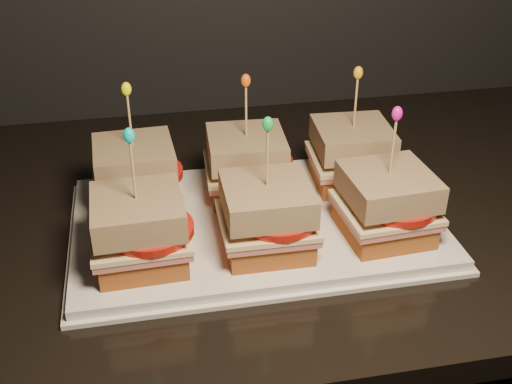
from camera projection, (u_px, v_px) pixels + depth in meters
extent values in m
cube|color=white|center=(256.00, 223.00, 0.82)|extent=(0.45, 0.28, 0.02)
cube|color=white|center=(256.00, 227.00, 0.82)|extent=(0.47, 0.29, 0.01)
cube|color=brown|center=(138.00, 193.00, 0.84)|extent=(0.10, 0.10, 0.03)
cube|color=#B05152|center=(137.00, 182.00, 0.83)|extent=(0.11, 0.11, 0.01)
cube|color=beige|center=(136.00, 177.00, 0.82)|extent=(0.11, 0.11, 0.01)
cylinder|color=#AF190F|center=(145.00, 173.00, 0.82)|extent=(0.10, 0.10, 0.01)
cube|color=#542E0E|center=(134.00, 157.00, 0.81)|extent=(0.10, 0.10, 0.03)
cylinder|color=tan|center=(130.00, 123.00, 0.79)|extent=(0.00, 0.00, 0.09)
ellipsoid|color=#F7FA02|center=(126.00, 89.00, 0.76)|extent=(0.01, 0.01, 0.02)
cube|color=brown|center=(247.00, 183.00, 0.86)|extent=(0.10, 0.10, 0.03)
cube|color=#B05152|center=(247.00, 172.00, 0.85)|extent=(0.11, 0.11, 0.01)
cube|color=beige|center=(247.00, 167.00, 0.85)|extent=(0.11, 0.11, 0.01)
cylinder|color=#AF190F|center=(256.00, 163.00, 0.84)|extent=(0.10, 0.10, 0.01)
cube|color=#542E0E|center=(246.00, 147.00, 0.83)|extent=(0.10, 0.10, 0.03)
cylinder|color=tan|center=(246.00, 114.00, 0.81)|extent=(0.00, 0.00, 0.09)
ellipsoid|color=#E5520D|center=(246.00, 81.00, 0.79)|extent=(0.01, 0.01, 0.02)
cube|color=brown|center=(350.00, 173.00, 0.88)|extent=(0.10, 0.10, 0.03)
cube|color=#B05152|center=(351.00, 162.00, 0.88)|extent=(0.11, 0.11, 0.01)
cube|color=beige|center=(351.00, 157.00, 0.87)|extent=(0.11, 0.11, 0.01)
cylinder|color=#AF190F|center=(361.00, 153.00, 0.86)|extent=(0.10, 0.10, 0.01)
cube|color=#542E0E|center=(353.00, 138.00, 0.86)|extent=(0.10, 0.10, 0.03)
cylinder|color=tan|center=(355.00, 106.00, 0.83)|extent=(0.00, 0.00, 0.09)
ellipsoid|color=orange|center=(358.00, 73.00, 0.81)|extent=(0.01, 0.01, 0.02)
cube|color=brown|center=(142.00, 251.00, 0.73)|extent=(0.10, 0.10, 0.03)
cube|color=#B05152|center=(141.00, 238.00, 0.72)|extent=(0.11, 0.11, 0.01)
cube|color=beige|center=(140.00, 233.00, 0.71)|extent=(0.11, 0.11, 0.01)
cylinder|color=#AF190F|center=(151.00, 229.00, 0.71)|extent=(0.10, 0.10, 0.01)
cube|color=#542E0E|center=(138.00, 211.00, 0.70)|extent=(0.10, 0.10, 0.03)
cylinder|color=tan|center=(133.00, 174.00, 0.68)|extent=(0.00, 0.00, 0.09)
ellipsoid|color=#05C3B4|center=(129.00, 135.00, 0.65)|extent=(0.01, 0.01, 0.02)
cube|color=brown|center=(267.00, 237.00, 0.75)|extent=(0.10, 0.10, 0.03)
cube|color=#B05152|center=(267.00, 225.00, 0.74)|extent=(0.11, 0.10, 0.01)
cube|color=beige|center=(267.00, 220.00, 0.74)|extent=(0.11, 0.11, 0.01)
cylinder|color=#AF190F|center=(278.00, 216.00, 0.73)|extent=(0.10, 0.10, 0.01)
cube|color=#542E0E|center=(267.00, 198.00, 0.72)|extent=(0.10, 0.10, 0.03)
cylinder|color=tan|center=(267.00, 162.00, 0.70)|extent=(0.00, 0.00, 0.09)
ellipsoid|color=green|center=(268.00, 124.00, 0.68)|extent=(0.01, 0.01, 0.02)
cube|color=brown|center=(384.00, 224.00, 0.77)|extent=(0.10, 0.10, 0.03)
cube|color=#B05152|center=(385.00, 212.00, 0.76)|extent=(0.11, 0.11, 0.01)
cube|color=beige|center=(386.00, 207.00, 0.76)|extent=(0.11, 0.11, 0.01)
cylinder|color=#AF190F|center=(398.00, 203.00, 0.75)|extent=(0.10, 0.10, 0.01)
cube|color=#542E0E|center=(388.00, 186.00, 0.75)|extent=(0.10, 0.10, 0.03)
cylinder|color=tan|center=(393.00, 150.00, 0.72)|extent=(0.00, 0.00, 0.09)
ellipsoid|color=#D51198|center=(397.00, 113.00, 0.70)|extent=(0.01, 0.01, 0.02)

